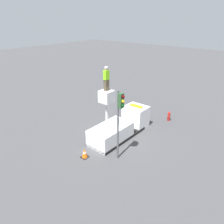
% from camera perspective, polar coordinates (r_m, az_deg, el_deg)
% --- Properties ---
extents(ground_plane, '(120.00, 120.00, 0.00)m').
position_cam_1_polar(ground_plane, '(18.84, 1.39, -6.62)').
color(ground_plane, '#424244').
extents(bucket_truck, '(6.33, 2.07, 4.54)m').
position_cam_1_polar(bucket_truck, '(18.71, 2.21, -3.85)').
color(bucket_truck, black).
rests_on(bucket_truck, ground).
extents(worker, '(0.40, 0.26, 1.75)m').
position_cam_1_polar(worker, '(15.76, -1.48, 8.63)').
color(worker, brown).
rests_on(worker, bucket_truck).
extents(traffic_light_pole, '(0.34, 0.57, 5.18)m').
position_cam_1_polar(traffic_light_pole, '(14.45, 2.03, -0.16)').
color(traffic_light_pole, '#515156').
rests_on(traffic_light_pole, ground).
extents(fire_hydrant, '(0.51, 0.27, 0.94)m').
position_cam_1_polar(fire_hydrant, '(22.25, 14.64, -1.09)').
color(fire_hydrant, '#B2231E').
rests_on(fire_hydrant, ground).
extents(traffic_cone_rear, '(0.52, 0.52, 0.72)m').
position_cam_1_polar(traffic_cone_rear, '(16.35, -7.17, -10.65)').
color(traffic_cone_rear, black).
rests_on(traffic_cone_rear, ground).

